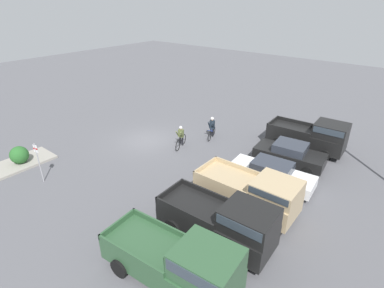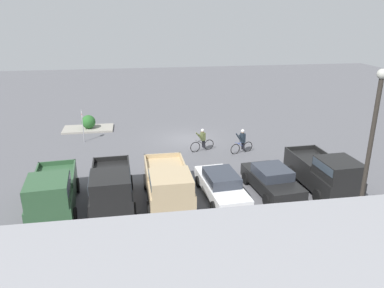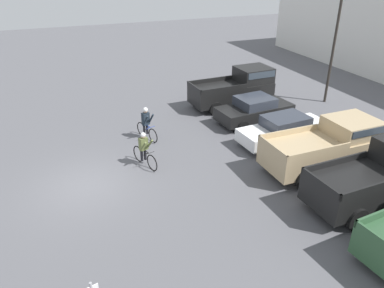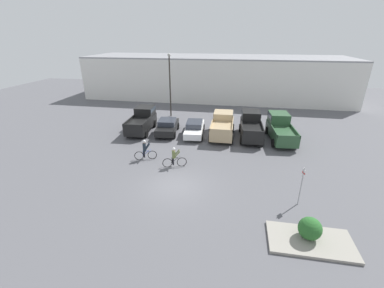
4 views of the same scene
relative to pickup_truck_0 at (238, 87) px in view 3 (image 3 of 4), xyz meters
The scene contains 9 objects.
ground_plane 11.82m from the pickup_truck_0, 59.25° to the right, with size 80.00×80.00×0.00m, color #56565B.
pickup_truck_0 is the anchor object (origin of this frame).
sedan_0 2.88m from the pickup_truck_0, ahead, with size 2.34×4.44×1.47m.
sedan_1 5.65m from the pickup_truck_0, ahead, with size 2.16×4.86×1.40m.
pickup_truck_1 8.42m from the pickup_truck_0, ahead, with size 2.35×5.14×2.13m.
pickup_truck_2 11.20m from the pickup_truck_0, ahead, with size 2.31×5.24×2.33m.
cyclist_0 9.12m from the pickup_truck_0, 54.64° to the right, with size 1.79×0.67×1.64m.
cyclist_1 7.11m from the pickup_truck_0, 68.21° to the right, with size 1.74×0.66×1.72m.
lamppost 6.56m from the pickup_truck_0, 73.33° to the left, with size 0.36×0.36×7.46m.
Camera 3 is at (13.60, -0.78, 8.45)m, focal length 35.00 mm.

